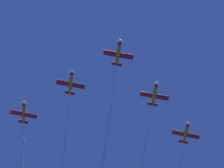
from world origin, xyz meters
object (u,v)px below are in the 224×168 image
Objects in this scene: airplane_outer_left at (186,133)px; airplane_outer_right at (24,113)px; airplane_lead at (118,53)px; airplane_right_wingman at (71,83)px; airplane_left_wingman at (154,94)px.

airplane_outer_right is (-21.16, -54.44, 1.58)m from airplane_outer_left.
airplane_outer_right reaches higher than airplane_lead.
airplane_outer_left is at bearing 86.86° from airplane_right_wingman.
airplane_right_wingman is at bearing -152.34° from airplane_lead.
airplane_outer_right is (-35.68, -18.63, 1.90)m from airplane_lead.
airplane_outer_right reaches higher than airplane_outer_left.
airplane_left_wingman is 1.01× the size of airplane_outer_left.
airplane_lead is at bearing 27.66° from airplane_right_wingman.
airplane_outer_left is (-7.70, 18.01, 0.27)m from airplane_left_wingman.
airplane_lead is 40.29m from airplane_outer_right.
airplane_outer_right reaches higher than airplane_left_wingman.
airplane_lead is 19.19m from airplane_right_wingman.
airplane_right_wingman is 21.10m from airplane_outer_right.
airplane_left_wingman is 1.00× the size of airplane_right_wingman.
airplane_lead is 1.00× the size of airplane_right_wingman.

